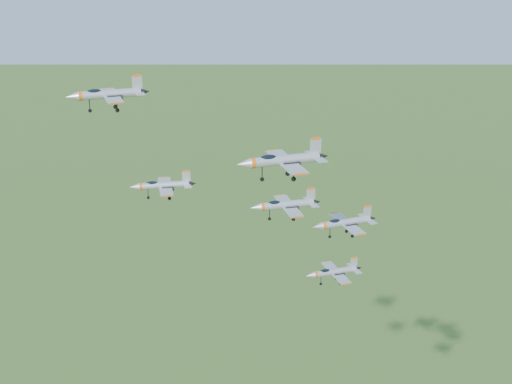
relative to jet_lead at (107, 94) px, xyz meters
name	(u,v)px	position (x,y,z in m)	size (l,w,h in m)	color
jet_lead	(107,94)	(0.00, 0.00, 0.00)	(13.57, 11.26, 3.62)	#A0A4AC
jet_left_high	(162,185)	(5.60, -9.71, -13.26)	(10.56, 8.93, 2.85)	#A0A4AC
jet_right_high	(282,160)	(16.86, -29.91, -4.58)	(13.37, 11.12, 3.57)	#A0A4AC
jet_left_low	(285,205)	(30.78, -3.14, -23.02)	(13.69, 11.47, 3.67)	#A0A4AC
jet_right_low	(344,223)	(32.58, -21.18, -19.95)	(11.55, 9.55, 3.09)	#A0A4AC
jet_trail	(333,272)	(33.83, -16.40, -31.39)	(10.75, 8.93, 2.87)	#A0A4AC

